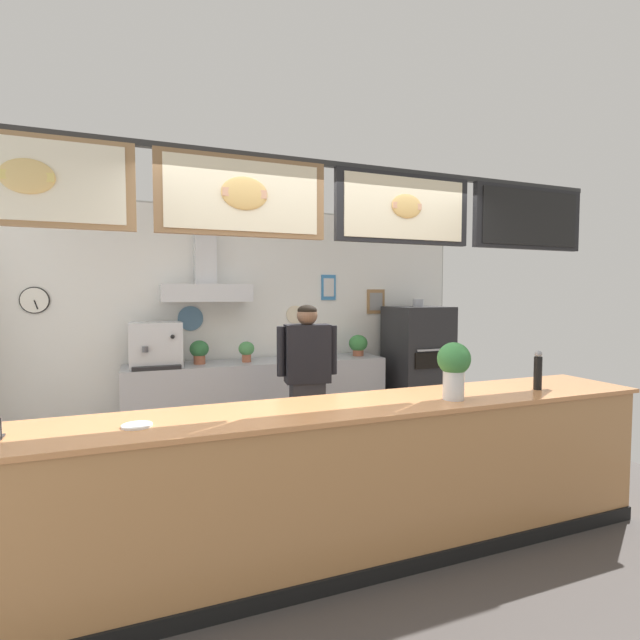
{
  "coord_description": "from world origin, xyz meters",
  "views": [
    {
      "loc": [
        -1.24,
        -3.06,
        1.72
      ],
      "look_at": [
        0.26,
        0.8,
        1.49
      ],
      "focal_mm": 26.02,
      "sensor_mm": 36.0,
      "label": 1
    }
  ],
  "objects_px": {
    "espresso_machine": "(156,345)",
    "pizza_oven": "(417,366)",
    "condiment_plate": "(137,425)",
    "potted_thyme": "(358,344)",
    "basil_vase": "(454,368)",
    "potted_sage": "(199,351)",
    "potted_oregano": "(328,348)",
    "pepper_grinder": "(538,370)",
    "shop_worker": "(307,384)",
    "potted_rosemary": "(246,350)"
  },
  "relations": [
    {
      "from": "potted_oregano",
      "to": "pepper_grinder",
      "type": "bearing_deg",
      "value": -77.22
    },
    {
      "from": "espresso_machine",
      "to": "potted_thyme",
      "type": "relative_size",
      "value": 2.03
    },
    {
      "from": "pepper_grinder",
      "to": "potted_rosemary",
      "type": "bearing_deg",
      "value": 121.19
    },
    {
      "from": "shop_worker",
      "to": "potted_sage",
      "type": "relative_size",
      "value": 6.06
    },
    {
      "from": "potted_oregano",
      "to": "potted_sage",
      "type": "bearing_deg",
      "value": 178.4
    },
    {
      "from": "pizza_oven",
      "to": "potted_thyme",
      "type": "height_order",
      "value": "pizza_oven"
    },
    {
      "from": "pizza_oven",
      "to": "potted_sage",
      "type": "bearing_deg",
      "value": 176.52
    },
    {
      "from": "pizza_oven",
      "to": "shop_worker",
      "type": "relative_size",
      "value": 1.02
    },
    {
      "from": "espresso_machine",
      "to": "pizza_oven",
      "type": "bearing_deg",
      "value": -2.25
    },
    {
      "from": "basil_vase",
      "to": "shop_worker",
      "type": "bearing_deg",
      "value": 109.11
    },
    {
      "from": "pizza_oven",
      "to": "condiment_plate",
      "type": "xyz_separation_m",
      "value": [
        -3.4,
        -2.51,
        0.23
      ]
    },
    {
      "from": "shop_worker",
      "to": "potted_thyme",
      "type": "xyz_separation_m",
      "value": [
        1.14,
        1.25,
        0.21
      ]
    },
    {
      "from": "condiment_plate",
      "to": "potted_thyme",
      "type": "bearing_deg",
      "value": 45.55
    },
    {
      "from": "espresso_machine",
      "to": "potted_thyme",
      "type": "height_order",
      "value": "espresso_machine"
    },
    {
      "from": "pepper_grinder",
      "to": "shop_worker",
      "type": "bearing_deg",
      "value": 131.94
    },
    {
      "from": "potted_thyme",
      "to": "pepper_grinder",
      "type": "xyz_separation_m",
      "value": [
        0.17,
        -2.71,
        0.07
      ]
    },
    {
      "from": "potted_thyme",
      "to": "pepper_grinder",
      "type": "bearing_deg",
      "value": -86.32
    },
    {
      "from": "potted_rosemary",
      "to": "potted_oregano",
      "type": "bearing_deg",
      "value": -0.38
    },
    {
      "from": "potted_sage",
      "to": "basil_vase",
      "type": "xyz_separation_m",
      "value": [
        1.36,
        -2.76,
        0.14
      ]
    },
    {
      "from": "potted_sage",
      "to": "potted_thyme",
      "type": "xyz_separation_m",
      "value": [
        1.98,
        -0.01,
        -0.0
      ]
    },
    {
      "from": "potted_thyme",
      "to": "condiment_plate",
      "type": "distance_m",
      "value": 3.74
    },
    {
      "from": "potted_thyme",
      "to": "basil_vase",
      "type": "distance_m",
      "value": 2.82
    },
    {
      "from": "shop_worker",
      "to": "potted_oregano",
      "type": "height_order",
      "value": "shop_worker"
    },
    {
      "from": "shop_worker",
      "to": "potted_rosemary",
      "type": "xyz_separation_m",
      "value": [
        -0.31,
        1.22,
        0.2
      ]
    },
    {
      "from": "potted_sage",
      "to": "basil_vase",
      "type": "bearing_deg",
      "value": -63.72
    },
    {
      "from": "potted_sage",
      "to": "condiment_plate",
      "type": "height_order",
      "value": "potted_sage"
    },
    {
      "from": "pepper_grinder",
      "to": "espresso_machine",
      "type": "bearing_deg",
      "value": 134.33
    },
    {
      "from": "espresso_machine",
      "to": "condiment_plate",
      "type": "xyz_separation_m",
      "value": [
        -0.17,
        -2.64,
        -0.16
      ]
    },
    {
      "from": "potted_thyme",
      "to": "basil_vase",
      "type": "relative_size",
      "value": 0.69
    },
    {
      "from": "potted_rosemary",
      "to": "potted_thyme",
      "type": "xyz_separation_m",
      "value": [
        1.45,
        0.02,
        0.01
      ]
    },
    {
      "from": "pizza_oven",
      "to": "espresso_machine",
      "type": "height_order",
      "value": "pizza_oven"
    },
    {
      "from": "pepper_grinder",
      "to": "potted_oregano",
      "type": "bearing_deg",
      "value": 102.78
    },
    {
      "from": "potted_oregano",
      "to": "potted_sage",
      "type": "relative_size",
      "value": 0.83
    },
    {
      "from": "condiment_plate",
      "to": "pizza_oven",
      "type": "bearing_deg",
      "value": 36.41
    },
    {
      "from": "potted_sage",
      "to": "condiment_plate",
      "type": "relative_size",
      "value": 1.66
    },
    {
      "from": "pizza_oven",
      "to": "pepper_grinder",
      "type": "relative_size",
      "value": 5.63
    },
    {
      "from": "shop_worker",
      "to": "condiment_plate",
      "type": "bearing_deg",
      "value": 51.77
    },
    {
      "from": "potted_oregano",
      "to": "potted_rosemary",
      "type": "xyz_separation_m",
      "value": [
        -1.02,
        0.01,
        0.01
      ]
    },
    {
      "from": "pepper_grinder",
      "to": "pizza_oven",
      "type": "bearing_deg",
      "value": 76.49
    },
    {
      "from": "potted_oregano",
      "to": "potted_sage",
      "type": "xyz_separation_m",
      "value": [
        -1.55,
        0.04,
        0.03
      ]
    },
    {
      "from": "pizza_oven",
      "to": "potted_oregano",
      "type": "relative_size",
      "value": 7.5
    },
    {
      "from": "pizza_oven",
      "to": "espresso_machine",
      "type": "relative_size",
      "value": 3.05
    },
    {
      "from": "pizza_oven",
      "to": "potted_rosemary",
      "type": "bearing_deg",
      "value": 176.62
    },
    {
      "from": "espresso_machine",
      "to": "pepper_grinder",
      "type": "height_order",
      "value": "espresso_machine"
    },
    {
      "from": "pepper_grinder",
      "to": "potted_thyme",
      "type": "bearing_deg",
      "value": 93.68
    },
    {
      "from": "espresso_machine",
      "to": "condiment_plate",
      "type": "relative_size",
      "value": 3.38
    },
    {
      "from": "condiment_plate",
      "to": "espresso_machine",
      "type": "bearing_deg",
      "value": 86.22
    },
    {
      "from": "potted_sage",
      "to": "potted_thyme",
      "type": "bearing_deg",
      "value": -0.34
    },
    {
      "from": "shop_worker",
      "to": "potted_oregano",
      "type": "distance_m",
      "value": 1.42
    },
    {
      "from": "pizza_oven",
      "to": "basil_vase",
      "type": "xyz_separation_m",
      "value": [
        -1.4,
        -2.59,
        0.44
      ]
    }
  ]
}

